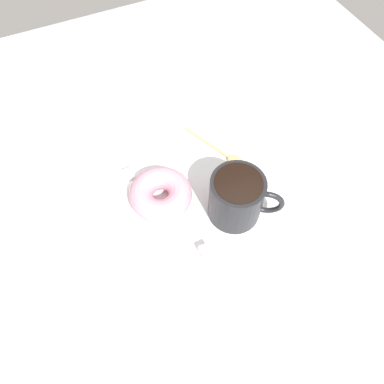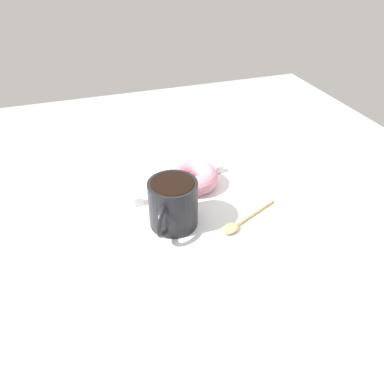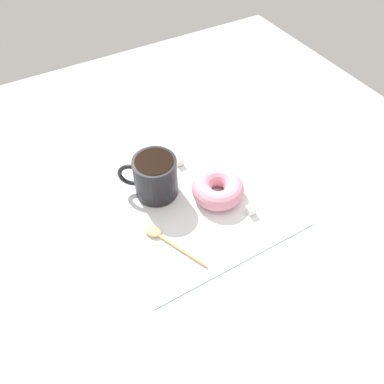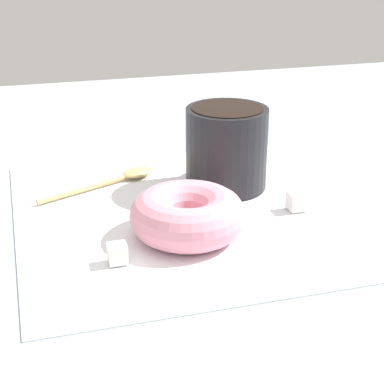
% 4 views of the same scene
% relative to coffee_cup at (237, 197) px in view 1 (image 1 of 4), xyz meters
% --- Properties ---
extents(ground_plane, '(1.20, 1.20, 0.02)m').
position_rel_coffee_cup_xyz_m(ground_plane, '(0.07, -0.04, -0.06)').
color(ground_plane, '#99A8B7').
extents(napkin, '(0.34, 0.34, 0.00)m').
position_rel_coffee_cup_xyz_m(napkin, '(0.05, -0.05, -0.05)').
color(napkin, white).
rests_on(napkin, ground_plane).
extents(coffee_cup, '(0.11, 0.09, 0.09)m').
position_rel_coffee_cup_xyz_m(coffee_cup, '(0.00, 0.00, 0.00)').
color(coffee_cup, black).
rests_on(coffee_cup, napkin).
extents(donut, '(0.11, 0.11, 0.04)m').
position_rel_coffee_cup_xyz_m(donut, '(0.10, -0.07, -0.03)').
color(donut, pink).
rests_on(donut, napkin).
extents(spoon, '(0.07, 0.13, 0.01)m').
position_rel_coffee_cup_xyz_m(spoon, '(-0.04, -0.11, -0.04)').
color(spoon, '#D8B772').
rests_on(spoon, napkin).
extents(sugar_cube, '(0.02, 0.02, 0.02)m').
position_rel_coffee_cup_xyz_m(sugar_cube, '(0.14, -0.14, -0.04)').
color(sugar_cube, white).
rests_on(sugar_cube, napkin).
extents(sugar_cube_extra, '(0.02, 0.02, 0.02)m').
position_rel_coffee_cup_xyz_m(sugar_cube_extra, '(0.08, 0.05, -0.04)').
color(sugar_cube_extra, white).
rests_on(sugar_cube_extra, napkin).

